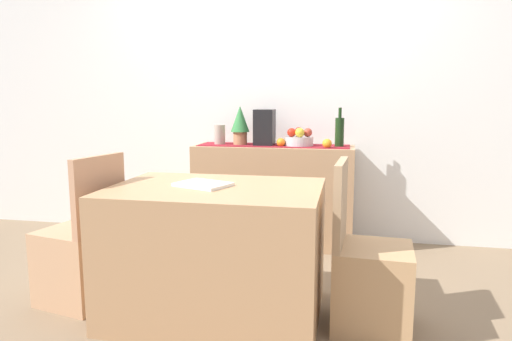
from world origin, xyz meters
TOP-DOWN VIEW (x-y plane):
  - ground_plane at (0.00, 0.00)m, footprint 6.40×6.40m
  - room_wall_rear at (0.00, 1.18)m, footprint 6.40×0.06m
  - sideboard_console at (0.05, 0.92)m, footprint 1.31×0.42m
  - table_runner at (0.05, 0.92)m, footprint 1.24×0.32m
  - fruit_bowl at (0.25, 0.92)m, footprint 0.24×0.24m
  - apple_right at (0.25, 0.98)m, footprint 0.07×0.07m
  - apple_rear at (0.27, 0.86)m, footprint 0.08×0.08m
  - apple_front at (0.33, 0.92)m, footprint 0.07×0.07m
  - apple_left at (0.20, 0.89)m, footprint 0.07×0.07m
  - wine_bottle at (0.58, 0.92)m, footprint 0.07×0.07m
  - coffee_maker at (-0.03, 0.92)m, footprint 0.16×0.18m
  - ceramic_vase at (-0.41, 0.92)m, footprint 0.09×0.09m
  - potted_plant at (-0.24, 0.92)m, footprint 0.16×0.16m
  - orange_loose_mid at (0.49, 0.81)m, footprint 0.07×0.07m
  - orange_loose_near_bowl at (0.11, 0.86)m, footprint 0.07×0.07m
  - dining_table at (-0.06, -0.43)m, footprint 1.16×0.82m
  - open_book at (-0.13, -0.43)m, footprint 0.34×0.30m
  - chair_near_window at (-0.90, -0.44)m, footprint 0.48×0.48m
  - chair_by_corner at (0.78, -0.43)m, footprint 0.43×0.43m

SIDE VIEW (x-z plane):
  - ground_plane at x=0.00m, z-range -0.02..0.00m
  - chair_near_window at x=-0.90m, z-range -0.18..0.72m
  - chair_by_corner at x=0.78m, z-range -0.18..0.72m
  - dining_table at x=-0.06m, z-range 0.00..0.74m
  - sideboard_console at x=0.05m, z-range 0.00..0.83m
  - open_book at x=-0.13m, z-range 0.74..0.76m
  - table_runner at x=0.05m, z-range 0.83..0.84m
  - orange_loose_near_bowl at x=0.11m, z-range 0.83..0.90m
  - orange_loose_mid at x=0.49m, z-range 0.83..0.91m
  - fruit_bowl at x=0.25m, z-range 0.84..0.91m
  - ceramic_vase at x=-0.41m, z-range 0.83..1.00m
  - apple_left at x=0.20m, z-range 0.91..0.98m
  - apple_front at x=0.33m, z-range 0.91..0.98m
  - apple_right at x=0.25m, z-range 0.91..0.99m
  - apple_rear at x=0.27m, z-range 0.91..0.99m
  - wine_bottle at x=0.58m, z-range 0.80..1.11m
  - coffee_maker at x=-0.03m, z-range 0.83..1.13m
  - potted_plant at x=-0.24m, z-range 0.85..1.18m
  - room_wall_rear at x=0.00m, z-range 0.00..2.70m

